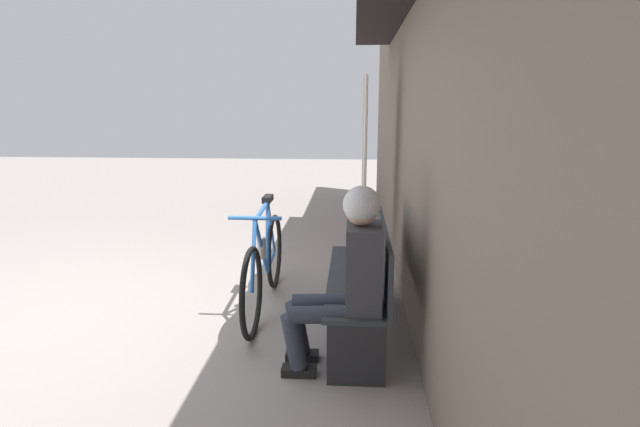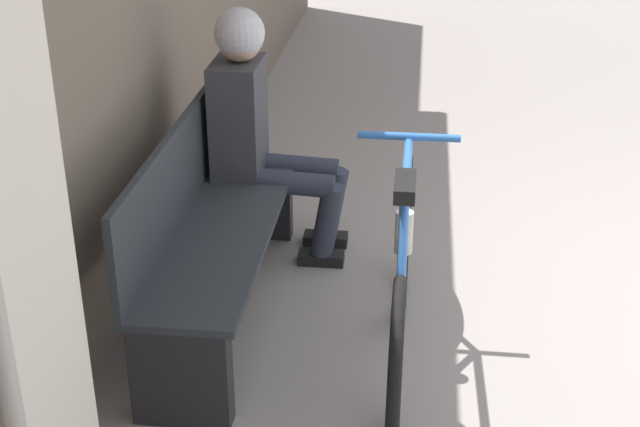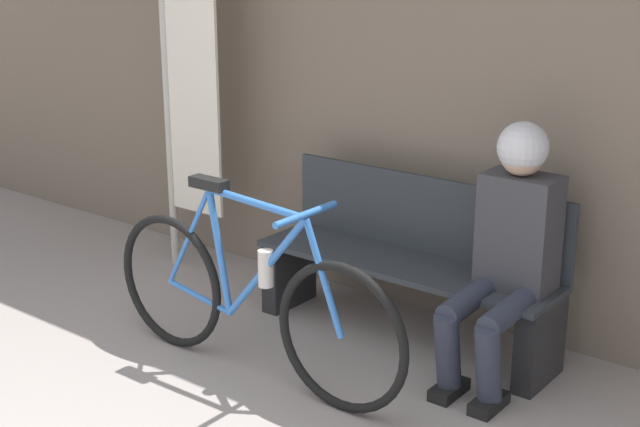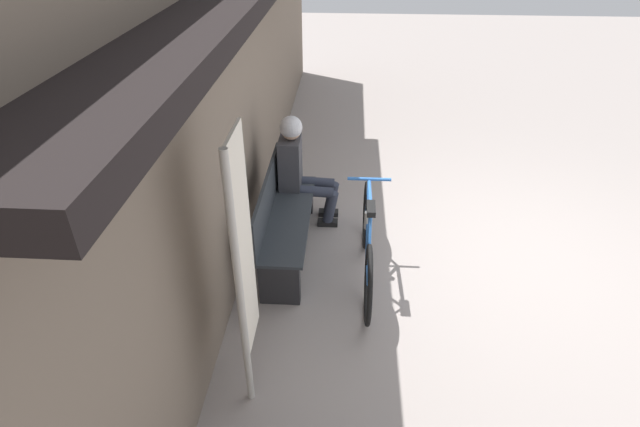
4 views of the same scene
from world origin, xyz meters
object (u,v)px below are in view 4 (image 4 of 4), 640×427
at_px(park_bench_near, 283,219).
at_px(banner_pole, 243,260).
at_px(bicycle, 367,243).
at_px(person_seated, 299,164).

xyz_separation_m(park_bench_near, banner_pole, (-1.60, 0.03, 0.74)).
bearing_deg(banner_pole, park_bench_near, -0.90).
xyz_separation_m(bicycle, person_seated, (0.94, 0.71, 0.31)).
height_order(bicycle, person_seated, person_seated).
xyz_separation_m(park_bench_near, bicycle, (-0.35, -0.81, -0.00)).
distance_m(bicycle, banner_pole, 1.68).
relative_size(park_bench_near, person_seated, 1.32).
relative_size(park_bench_near, bicycle, 0.92).
xyz_separation_m(bicycle, banner_pole, (-1.25, 0.84, 0.74)).
relative_size(park_bench_near, banner_pole, 0.81).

